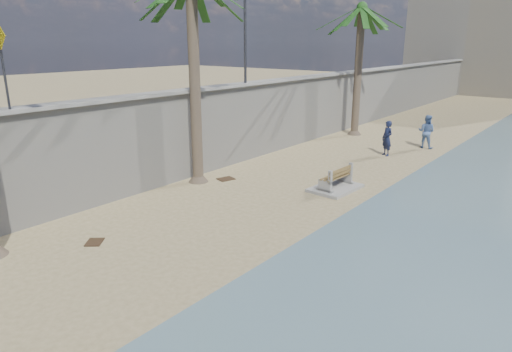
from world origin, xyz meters
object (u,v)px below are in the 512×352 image
Objects in this scene: bench_far at (336,180)px; person_a at (387,136)px; palm_back at (362,9)px; person_b at (427,130)px.

bench_far is 1.06× the size of person_a.
palm_back is 7.73m from person_b.
palm_back is at bearing 113.16° from bench_far.
palm_back reaches higher than person_b.
bench_far is 6.37m from person_a.
person_a is at bearing -46.16° from palm_back.
palm_back is 4.18× the size of person_b.
palm_back is (-4.31, 10.08, 6.76)m from bench_far.
person_b is (4.57, -0.92, -6.16)m from palm_back.
bench_far is 9.19m from person_b.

